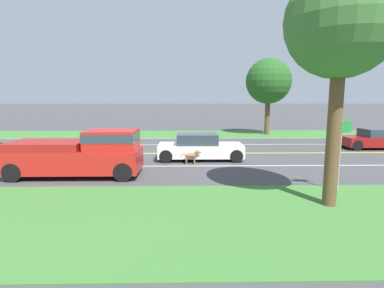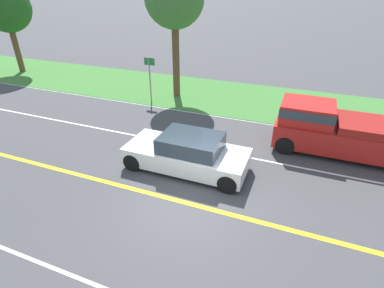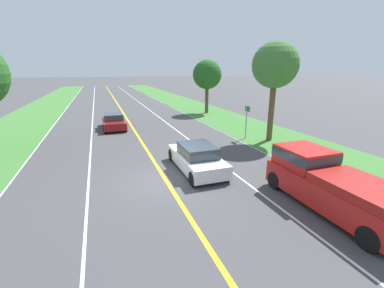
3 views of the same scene
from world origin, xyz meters
name	(u,v)px [view 3 (image 3 of 3)]	position (x,y,z in m)	size (l,w,h in m)	color
ground_plane	(166,180)	(0.00, 0.00, 0.00)	(400.00, 400.00, 0.00)	#424244
centre_divider_line	(166,180)	(0.00, 0.00, 0.00)	(0.18, 160.00, 0.01)	yellow
lane_edge_line_right	(285,163)	(7.00, 0.00, 0.00)	(0.14, 160.00, 0.01)	white
lane_dash_same_dir	(231,171)	(3.50, 0.00, 0.00)	(0.10, 160.00, 0.01)	white
lane_dash_oncoming	(88,191)	(-3.50, 0.00, 0.00)	(0.10, 160.00, 0.01)	white
grass_verge_right	(326,157)	(10.00, 0.00, 0.01)	(6.00, 160.00, 0.03)	#3D7533
ego_car	(197,158)	(1.88, 0.77, 0.66)	(1.92, 4.53, 1.41)	white
dog	(220,162)	(3.00, 0.33, 0.45)	(0.32, 1.04, 0.73)	olive
pickup_truck	(328,182)	(5.30, -4.41, 0.99)	(2.10, 5.44, 1.97)	red
oncoming_car	(114,122)	(-1.59, 12.67, 0.62)	(1.90, 4.25, 1.32)	maroon
roadside_tree_right_near	(275,66)	(9.10, 4.46, 5.37)	(3.21, 3.21, 7.05)	brown
roadside_tree_right_far	(207,75)	(9.64, 17.75, 4.53)	(3.40, 3.40, 6.28)	brown
street_sign	(247,118)	(7.67, 5.44, 1.61)	(0.11, 0.64, 2.56)	gray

